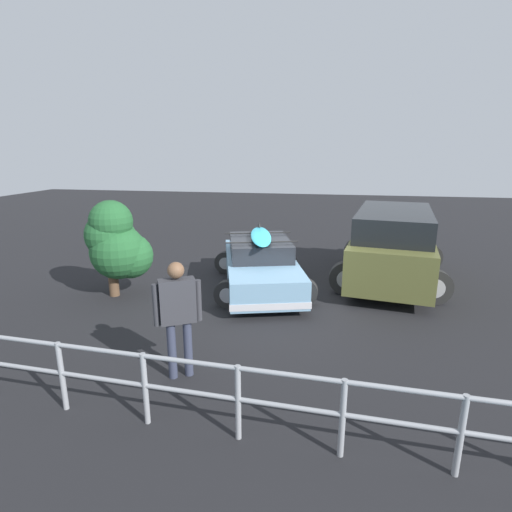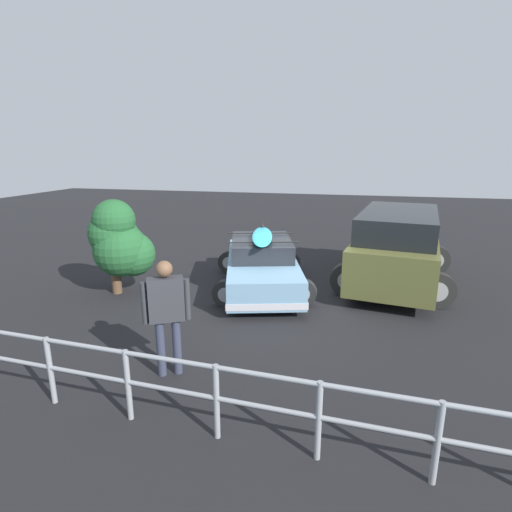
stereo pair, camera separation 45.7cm
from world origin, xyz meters
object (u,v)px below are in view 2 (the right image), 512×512
Objects in this scene: person_bystander at (167,308)px; bush_near_left at (119,242)px; suv_car at (397,247)px; sedan_car at (262,264)px.

bush_near_left is at bearing -49.12° from person_bystander.
suv_car is at bearing -161.39° from bush_near_left.
suv_car is (-3.18, -1.03, 0.38)m from sedan_car.
sedan_car is 0.91× the size of suv_car.
person_bystander is (0.48, 4.15, 0.49)m from sedan_car.
suv_car is 2.14× the size of bush_near_left.
sedan_car is 1.94× the size of bush_near_left.
suv_car is 2.67× the size of person_bystander.
sedan_car is 3.38m from bush_near_left.
sedan_car is at bearing -96.62° from person_bystander.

